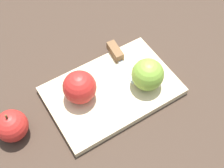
{
  "coord_description": "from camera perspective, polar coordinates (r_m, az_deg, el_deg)",
  "views": [
    {
      "loc": [
        -0.21,
        -0.37,
        0.65
      ],
      "look_at": [
        0.0,
        0.0,
        0.04
      ],
      "focal_mm": 50.0,
      "sensor_mm": 36.0,
      "label": 1
    }
  ],
  "objects": [
    {
      "name": "apple_half_right",
      "position": [
        0.75,
        6.55,
        1.75
      ],
      "size": [
        0.08,
        0.08,
        0.08
      ],
      "rotation": [
        0.0,
        0.0,
        0.76
      ],
      "color": "olive",
      "rests_on": "cutting_board"
    },
    {
      "name": "cutting_board",
      "position": [
        0.77,
        -0.0,
        -1.22
      ],
      "size": [
        0.32,
        0.22,
        0.02
      ],
      "color": "#D1B789",
      "rests_on": "ground_plane"
    },
    {
      "name": "apple_slice",
      "position": [
        0.8,
        6.07,
        2.96
      ],
      "size": [
        0.07,
        0.07,
        0.01
      ],
      "color": "beige",
      "rests_on": "cutting_board"
    },
    {
      "name": "apple_half_left",
      "position": [
        0.72,
        -5.93,
        -0.59
      ],
      "size": [
        0.08,
        0.08,
        0.08
      ],
      "rotation": [
        0.0,
        0.0,
        5.0
      ],
      "color": "red",
      "rests_on": "cutting_board"
    },
    {
      "name": "ground_plane",
      "position": [
        0.78,
        -0.0,
        -1.58
      ],
      "size": [
        4.0,
        4.0,
        0.0
      ],
      "primitive_type": "plane",
      "color": "#38281E"
    },
    {
      "name": "knife",
      "position": [
        0.82,
        0.8,
        5.67
      ],
      "size": [
        0.02,
        0.14,
        0.02
      ],
      "rotation": [
        0.0,
        0.0,
        -1.61
      ],
      "color": "silver",
      "rests_on": "cutting_board"
    },
    {
      "name": "apple_whole",
      "position": [
        0.73,
        -17.87,
        -7.29
      ],
      "size": [
        0.07,
        0.07,
        0.09
      ],
      "color": "red",
      "rests_on": "ground_plane"
    }
  ]
}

